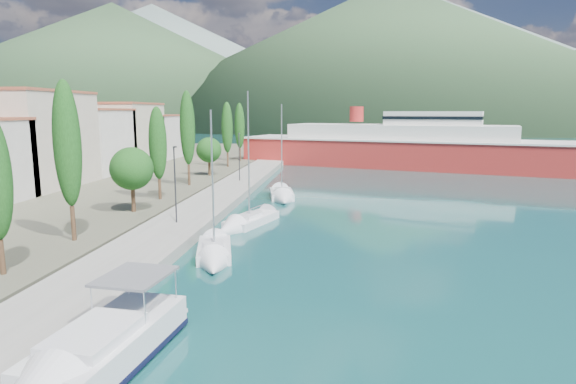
# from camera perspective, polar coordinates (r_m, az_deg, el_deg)

# --- Properties ---
(ground) EXTENTS (1400.00, 1400.00, 0.00)m
(ground) POSITION_cam_1_polar(r_m,az_deg,el_deg) (142.16, 4.85, 5.63)
(ground) COLOR #144848
(quay) EXTENTS (5.00, 88.00, 0.80)m
(quay) POSITION_cam_1_polar(r_m,az_deg,el_deg) (50.38, -8.67, -1.05)
(quay) COLOR gray
(quay) RESTS_ON ground
(hills_far) EXTENTS (1480.00, 900.00, 180.00)m
(hills_far) POSITION_cam_1_polar(r_m,az_deg,el_deg) (658.00, 18.90, 14.93)
(hills_far) COLOR slate
(hills_far) RESTS_ON ground
(hills_near) EXTENTS (1010.00, 520.00, 115.00)m
(hills_near) POSITION_cam_1_polar(r_m,az_deg,el_deg) (407.27, 20.47, 14.52)
(hills_near) COLOR #304D2E
(hills_near) RESTS_ON ground
(town_buildings) EXTENTS (9.20, 69.20, 11.30)m
(town_buildings) POSITION_cam_1_polar(r_m,az_deg,el_deg) (69.00, -25.16, 5.32)
(town_buildings) COLOR beige
(town_buildings) RESTS_ON land_strip
(tree_row) EXTENTS (3.78, 63.78, 11.33)m
(tree_row) POSITION_cam_1_polar(r_m,az_deg,el_deg) (55.97, -12.84, 5.63)
(tree_row) COLOR #47301E
(tree_row) RESTS_ON land_strip
(lamp_posts) EXTENTS (0.15, 46.33, 6.06)m
(lamp_posts) POSITION_cam_1_polar(r_m,az_deg,el_deg) (39.45, -12.93, 1.33)
(lamp_posts) COLOR #2D2D33
(lamp_posts) RESTS_ON quay
(motor_cruiser) EXTENTS (4.05, 10.35, 3.72)m
(motor_cruiser) POSITION_cam_1_polar(r_m,az_deg,el_deg) (19.17, -23.28, -19.05)
(motor_cruiser) COLOR black
(motor_cruiser) RESTS_ON ground
(sailboat_near) EXTENTS (3.90, 7.63, 10.51)m
(sailboat_near) POSITION_cam_1_polar(r_m,az_deg,el_deg) (31.33, -8.77, -7.77)
(sailboat_near) COLOR silver
(sailboat_near) RESTS_ON ground
(sailboat_mid) EXTENTS (4.86, 8.63, 12.06)m
(sailboat_mid) POSITION_cam_1_polar(r_m,az_deg,el_deg) (39.80, -5.78, -3.96)
(sailboat_mid) COLOR silver
(sailboat_mid) RESTS_ON ground
(sailboat_far) EXTENTS (3.87, 8.01, 11.30)m
(sailboat_far) POSITION_cam_1_polar(r_m,az_deg,el_deg) (52.14, -0.63, -0.67)
(sailboat_far) COLOR silver
(sailboat_far) RESTS_ON ground
(ferry) EXTENTS (56.34, 27.56, 10.99)m
(ferry) POSITION_cam_1_polar(r_m,az_deg,el_deg) (86.03, 13.10, 5.14)
(ferry) COLOR #B12623
(ferry) RESTS_ON ground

